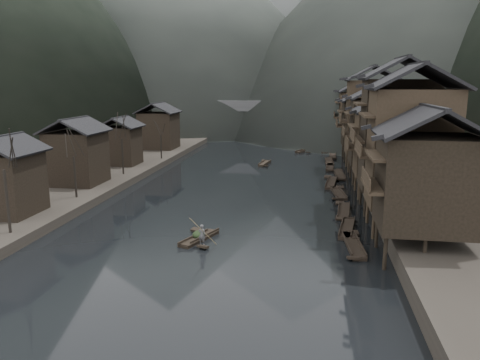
# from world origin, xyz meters

# --- Properties ---
(water) EXTENTS (300.00, 300.00, 0.00)m
(water) POSITION_xyz_m (0.00, 0.00, 0.00)
(water) COLOR black
(water) RESTS_ON ground
(right_bank) EXTENTS (40.00, 200.00, 1.80)m
(right_bank) POSITION_xyz_m (35.00, 40.00, 0.90)
(right_bank) COLOR #2D2823
(right_bank) RESTS_ON ground
(left_bank) EXTENTS (40.00, 200.00, 1.20)m
(left_bank) POSITION_xyz_m (-35.00, 40.00, 0.60)
(left_bank) COLOR #2D2823
(left_bank) RESTS_ON ground
(stilt_houses) EXTENTS (9.00, 67.60, 16.26)m
(stilt_houses) POSITION_xyz_m (17.28, 19.04, 8.88)
(stilt_houses) COLOR black
(stilt_houses) RESTS_ON ground
(left_houses) EXTENTS (8.10, 53.20, 8.73)m
(left_houses) POSITION_xyz_m (-20.50, 20.12, 5.66)
(left_houses) COLOR black
(left_houses) RESTS_ON left_bank
(bare_trees) EXTENTS (3.92, 43.03, 7.83)m
(bare_trees) POSITION_xyz_m (-17.00, 6.32, 6.48)
(bare_trees) COLOR black
(bare_trees) RESTS_ON left_bank
(moored_sampans) EXTENTS (3.06, 66.43, 0.47)m
(moored_sampans) POSITION_xyz_m (11.90, 24.85, 0.20)
(moored_sampans) COLOR black
(moored_sampans) RESTS_ON water
(midriver_boats) EXTENTS (13.43, 40.95, 0.44)m
(midriver_boats) POSITION_xyz_m (3.01, 52.55, 0.20)
(midriver_boats) COLOR black
(midriver_boats) RESTS_ON water
(stone_bridge) EXTENTS (40.00, 6.00, 9.00)m
(stone_bridge) POSITION_xyz_m (-0.00, 72.00, 5.11)
(stone_bridge) COLOR #4C4C4F
(stone_bridge) RESTS_ON ground
(hero_sampan) EXTENTS (2.73, 5.19, 0.44)m
(hero_sampan) POSITION_xyz_m (-0.89, -6.11, 0.20)
(hero_sampan) COLOR black
(hero_sampan) RESTS_ON water
(cargo_heap) EXTENTS (1.15, 1.51, 0.69)m
(cargo_heap) POSITION_xyz_m (-0.98, -5.89, 0.78)
(cargo_heap) COLOR black
(cargo_heap) RESTS_ON hero_sampan
(boatman) EXTENTS (0.74, 0.57, 1.79)m
(boatman) POSITION_xyz_m (-0.23, -7.82, 1.33)
(boatman) COLOR #525254
(boatman) RESTS_ON hero_sampan
(bamboo_pole) EXTENTS (2.00, 2.09, 3.05)m
(bamboo_pole) POSITION_xyz_m (-0.03, -7.82, 3.75)
(bamboo_pole) COLOR #8C7A51
(bamboo_pole) RESTS_ON boatman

